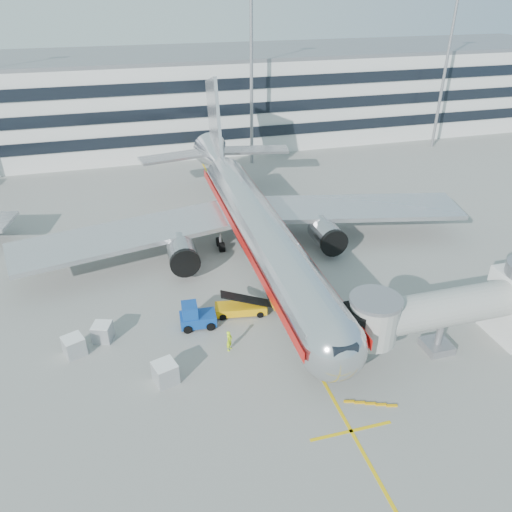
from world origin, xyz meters
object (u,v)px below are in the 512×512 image
object	(u,v)px
baggage_tug	(195,317)
cargo_container_left	(103,332)
belt_loader	(241,308)
cargo_container_right	(74,346)
ramp_worker	(229,341)
cargo_container_front	(165,373)
main_jet	(253,220)

from	to	relation	value
baggage_tug	cargo_container_left	size ratio (longest dim) A/B	1.70
belt_loader	baggage_tug	bearing A→B (deg)	-170.30
cargo_container_left	belt_loader	bearing A→B (deg)	2.39
belt_loader	cargo_container_right	size ratio (longest dim) A/B	2.48
ramp_worker	cargo_container_left	bearing A→B (deg)	105.79
belt_loader	baggage_tug	world-z (taller)	belt_loader
belt_loader	baggage_tug	size ratio (longest dim) A/B	1.56
belt_loader	ramp_worker	distance (m)	5.15
belt_loader	ramp_worker	world-z (taller)	belt_loader
cargo_container_front	ramp_worker	bearing A→B (deg)	23.08
baggage_tug	cargo_container_front	distance (m)	7.14
main_jet	belt_loader	world-z (taller)	main_jet
main_jet	cargo_container_front	xyz separation A→B (m)	(-11.66, -17.52, -3.36)
belt_loader	cargo_container_front	world-z (taller)	belt_loader
belt_loader	cargo_container_front	distance (m)	10.40
belt_loader	baggage_tug	xyz separation A→B (m)	(-4.29, -0.73, 0.35)
cargo_container_left	cargo_container_front	bearing A→B (deg)	-55.02
cargo_container_right	ramp_worker	bearing A→B (deg)	-13.04
main_jet	ramp_worker	distance (m)	16.69
cargo_container_left	cargo_container_right	distance (m)	2.61
main_jet	ramp_worker	world-z (taller)	main_jet
baggage_tug	cargo_container_right	bearing A→B (deg)	-173.94
cargo_container_front	cargo_container_left	bearing A→B (deg)	124.98
cargo_container_right	ramp_worker	size ratio (longest dim) A/B	1.09
belt_loader	baggage_tug	distance (m)	4.37
baggage_tug	cargo_container_right	distance (m)	10.25
main_jet	ramp_worker	bearing A→B (deg)	-112.02
main_jet	cargo_container_left	distance (m)	19.90
main_jet	cargo_container_right	distance (m)	22.47
cargo_container_left	main_jet	bearing A→B (deg)	34.15
main_jet	cargo_container_right	bearing A→B (deg)	-146.34
belt_loader	ramp_worker	size ratio (longest dim) A/B	2.70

